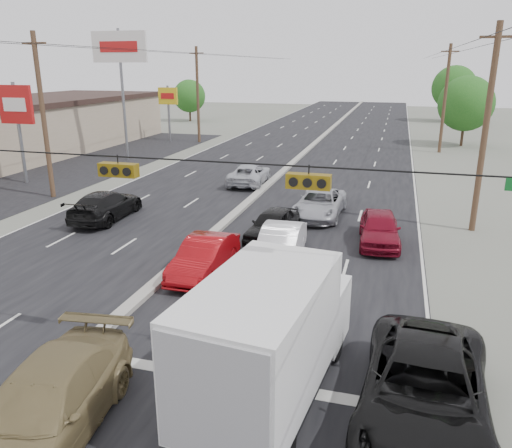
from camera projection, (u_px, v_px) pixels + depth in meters
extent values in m
plane|color=#606356|center=(89.00, 345.00, 15.00)|extent=(200.00, 200.00, 0.00)
cube|color=black|center=(292.00, 164.00, 42.53)|extent=(20.00, 160.00, 0.02)
cube|color=gray|center=(292.00, 163.00, 42.50)|extent=(0.50, 160.00, 0.20)
cube|color=black|center=(84.00, 165.00, 42.32)|extent=(10.00, 42.00, 0.02)
cylinder|color=#422D1E|center=(44.00, 118.00, 30.47)|extent=(0.30, 0.30, 10.00)
cube|color=#422D1E|center=(34.00, 43.00, 29.17)|extent=(1.60, 0.12, 0.12)
cylinder|color=#422D1E|center=(198.00, 95.00, 53.41)|extent=(0.30, 0.30, 10.00)
cube|color=#422D1E|center=(196.00, 53.00, 52.11)|extent=(1.60, 0.12, 0.12)
cylinder|color=#422D1E|center=(485.00, 132.00, 24.03)|extent=(0.30, 0.30, 10.00)
cube|color=#422D1E|center=(498.00, 37.00, 22.73)|extent=(1.60, 0.12, 0.12)
cylinder|color=#422D1E|center=(445.00, 100.00, 46.97)|extent=(0.30, 0.30, 10.00)
cube|color=#422D1E|center=(450.00, 51.00, 45.67)|extent=(1.60, 0.12, 0.12)
cylinder|color=black|center=(67.00, 154.00, 13.25)|extent=(25.00, 0.04, 0.04)
cube|color=#72590C|center=(119.00, 170.00, 12.97)|extent=(1.05, 0.30, 0.35)
cube|color=#72590C|center=(309.00, 181.00, 11.68)|extent=(1.05, 0.30, 0.35)
cylinder|color=slate|center=(20.00, 134.00, 34.84)|extent=(0.24, 0.24, 7.00)
cube|color=#B21414|center=(16.00, 104.00, 34.23)|extent=(2.60, 0.25, 2.60)
cylinder|color=slate|center=(123.00, 97.00, 42.77)|extent=(0.24, 0.24, 11.00)
cube|color=silver|center=(119.00, 47.00, 41.54)|extent=(5.00, 0.25, 2.50)
cylinder|color=slate|center=(169.00, 114.00, 54.92)|extent=(0.24, 0.24, 6.00)
cube|color=gold|center=(168.00, 96.00, 54.34)|extent=(2.20, 0.25, 1.80)
cylinder|color=#382619|center=(190.00, 114.00, 75.40)|extent=(0.28, 0.28, 2.16)
sphere|color=#155217|center=(189.00, 96.00, 74.60)|extent=(4.80, 4.80, 4.80)
cylinder|color=#382619|center=(462.00, 134.00, 52.05)|extent=(0.28, 0.28, 2.52)
sphere|color=#155217|center=(466.00, 104.00, 51.12)|extent=(5.60, 5.60, 5.60)
cylinder|color=#382619|center=(451.00, 112.00, 74.68)|extent=(0.28, 0.28, 2.88)
sphere|color=#155217|center=(454.00, 88.00, 73.61)|extent=(6.40, 6.40, 6.40)
cube|color=black|center=(273.00, 381.00, 12.56)|extent=(3.05, 7.14, 0.25)
cube|color=silver|center=(261.00, 338.00, 11.36)|extent=(3.02, 5.19, 2.77)
cube|color=silver|center=(303.00, 310.00, 14.55)|extent=(2.57, 2.14, 1.78)
cylinder|color=black|center=(267.00, 331.00, 14.94)|extent=(0.40, 0.92, 0.89)
cylinder|color=black|center=(335.00, 345.00, 14.19)|extent=(0.40, 0.92, 0.89)
cylinder|color=black|center=(194.00, 426.00, 11.02)|extent=(0.40, 0.92, 0.89)
imported|color=olive|center=(45.00, 407.00, 11.01)|extent=(3.06, 6.03, 1.68)
imported|color=maroon|center=(204.00, 257.00, 19.88)|extent=(1.60, 4.56, 1.50)
imported|color=black|center=(424.00, 391.00, 11.49)|extent=(3.29, 6.43, 1.74)
imported|color=black|center=(273.00, 225.00, 23.99)|extent=(2.23, 4.46, 1.46)
imported|color=silver|center=(280.00, 245.00, 21.19)|extent=(1.80, 4.74, 1.54)
imported|color=#A7A8AF|center=(320.00, 204.00, 27.61)|extent=(2.58, 5.31, 1.46)
imported|color=maroon|center=(379.00, 229.00, 23.30)|extent=(2.16, 4.66, 1.55)
imported|color=black|center=(106.00, 205.00, 27.14)|extent=(2.41, 5.47, 1.56)
imported|color=#B7BAC0|center=(249.00, 175.00, 35.20)|extent=(2.64, 5.23, 1.42)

